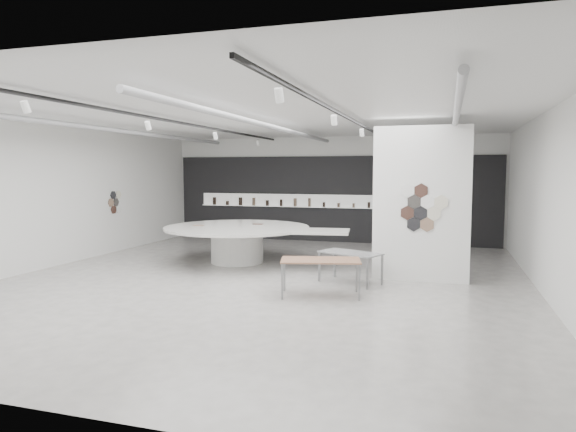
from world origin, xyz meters
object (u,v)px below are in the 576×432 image
(partition_column, at_px, (421,204))
(sample_table_wood, at_px, (321,262))
(sample_table_stone, at_px, (350,255))
(kitchen_counter, at_px, (413,234))
(display_island, at_px, (240,239))

(partition_column, xyz_separation_m, sample_table_wood, (-1.87, -2.15, -1.10))
(sample_table_stone, xyz_separation_m, kitchen_counter, (1.02, 6.30, -0.21))
(display_island, bearing_deg, sample_table_stone, -34.10)
(partition_column, relative_size, sample_table_wood, 2.05)
(sample_table_wood, bearing_deg, display_island, 134.95)
(display_island, relative_size, sample_table_wood, 3.15)
(display_island, distance_m, sample_table_stone, 3.82)
(sample_table_stone, relative_size, kitchen_counter, 0.96)
(display_island, height_order, sample_table_stone, display_island)
(partition_column, height_order, kitchen_counter, partition_column)
(partition_column, bearing_deg, kitchen_counter, 95.02)
(display_island, bearing_deg, kitchen_counter, 38.13)
(partition_column, bearing_deg, display_island, 169.53)
(display_island, relative_size, sample_table_stone, 3.59)
(sample_table_wood, bearing_deg, sample_table_stone, 75.20)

